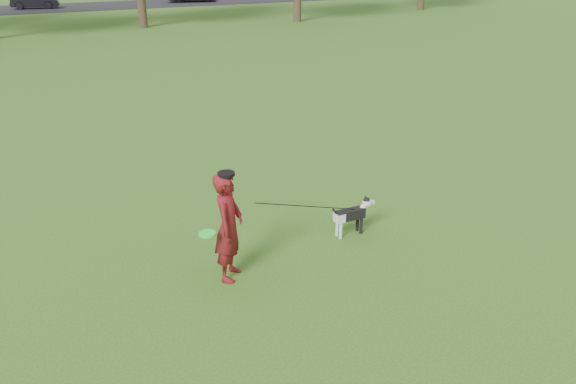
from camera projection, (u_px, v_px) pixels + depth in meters
ground at (294, 259)px, 8.39m from camera, size 120.00×120.00×0.00m
road at (46, 8)px, 41.12m from camera, size 120.00×7.00×0.02m
man at (229, 227)px, 7.63m from camera, size 0.64×0.69×1.58m
dog at (353, 213)px, 8.97m from camera, size 0.81×0.16×0.61m
car_mid at (35, 1)px, 40.62m from camera, size 3.42×1.75×1.07m
man_held_items at (311, 206)px, 8.30m from camera, size 2.80×0.55×1.18m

